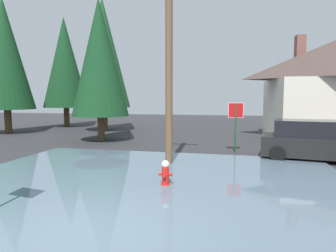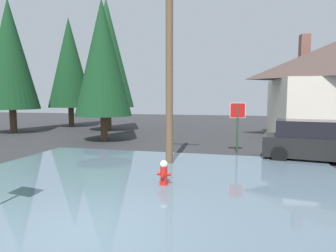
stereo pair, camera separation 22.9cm
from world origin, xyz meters
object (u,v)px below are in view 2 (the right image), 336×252
stop_sign_far (238,117)px  parked_car (314,142)px  fire_hydrant (164,174)px  utility_pole (169,58)px  pine_tree_tall_left (107,53)px  pine_tree_short_left (70,63)px  pine_tree_mid_left (103,58)px  pine_tree_far_center (10,54)px

stop_sign_far → parked_car: (3.12, -0.94, -0.90)m
stop_sign_far → fire_hydrant: bearing=-109.3°
utility_pole → pine_tree_tall_left: size_ratio=0.75×
stop_sign_far → pine_tree_tall_left: size_ratio=0.23×
fire_hydrant → stop_sign_far: (2.07, 5.92, 1.31)m
parked_car → pine_tree_short_left: 21.66m
pine_tree_mid_left → pine_tree_far_center: size_ratio=0.86×
pine_tree_short_left → stop_sign_far: bearing=-33.2°
stop_sign_far → pine_tree_short_left: size_ratio=0.24×
fire_hydrant → parked_car: (5.19, 4.98, 0.41)m
pine_tree_tall_left → utility_pole: bearing=-54.5°
fire_hydrant → pine_tree_mid_left: (-5.89, 8.14, 4.62)m
pine_tree_tall_left → pine_tree_short_left: (-4.77, 2.22, -0.35)m
pine_tree_tall_left → pine_tree_far_center: size_ratio=1.05×
parked_car → fire_hydrant: bearing=-136.2°
fire_hydrant → pine_tree_far_center: pine_tree_far_center is taller
parked_car → pine_tree_far_center: bearing=164.7°
parked_car → pine_tree_far_center: pine_tree_far_center is taller
utility_pole → pine_tree_mid_left: pine_tree_mid_left is taller
stop_sign_far → parked_car: stop_sign_far is taller
pine_tree_short_left → parked_car: bearing=-30.7°
fire_hydrant → pine_tree_short_left: 21.08m
pine_tree_mid_left → utility_pole: bearing=-44.9°
fire_hydrant → pine_tree_tall_left: size_ratio=0.08×
pine_tree_mid_left → pine_tree_far_center: 8.90m
fire_hydrant → pine_tree_far_center: 18.61m
stop_sign_far → pine_tree_far_center: size_ratio=0.24×
fire_hydrant → pine_tree_tall_left: 16.82m
fire_hydrant → pine_tree_short_left: pine_tree_short_left is taller
fire_hydrant → utility_pole: 4.65m
utility_pole → parked_car: 6.93m
pine_tree_short_left → pine_tree_far_center: pine_tree_far_center is taller
fire_hydrant → utility_pole: size_ratio=0.10×
stop_sign_far → pine_tree_tall_left: (-10.23, 7.60, 4.46)m
pine_tree_tall_left → pine_tree_short_left: size_ratio=1.06×
parked_car → pine_tree_short_left: bearing=149.3°
utility_pole → pine_tree_short_left: 18.05m
fire_hydrant → pine_tree_short_left: bearing=129.4°
utility_pole → pine_tree_short_left: bearing=133.8°
fire_hydrant → parked_car: size_ratio=0.18×
fire_hydrant → pine_tree_tall_left: bearing=121.1°
stop_sign_far → pine_tree_far_center: 17.61m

